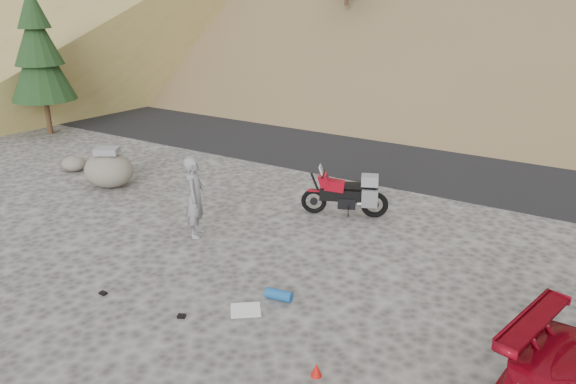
# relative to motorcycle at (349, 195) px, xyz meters

# --- Properties ---
(ground) EXTENTS (140.00, 140.00, 0.00)m
(ground) POSITION_rel_motorcycle_xyz_m (-1.39, -3.25, -0.52)
(ground) COLOR #43403E
(ground) RESTS_ON ground
(road) EXTENTS (120.00, 7.00, 0.05)m
(road) POSITION_rel_motorcycle_xyz_m (-1.39, 5.75, -0.52)
(road) COLOR black
(road) RESTS_ON ground
(conifer_verge) EXTENTS (2.20, 2.20, 5.04)m
(conifer_verge) POSITION_rel_motorcycle_xyz_m (-12.39, 1.25, 2.37)
(conifer_verge) COLOR #372214
(conifer_verge) RESTS_ON ground
(motorcycle) EXTENTS (1.92, 1.02, 1.21)m
(motorcycle) POSITION_rel_motorcycle_xyz_m (0.00, 0.00, 0.00)
(motorcycle) COLOR black
(motorcycle) RESTS_ON ground
(man) EXTENTS (0.65, 0.76, 1.75)m
(man) POSITION_rel_motorcycle_xyz_m (-2.30, -2.68, -0.52)
(man) COLOR gray
(man) RESTS_ON ground
(boulder) EXTENTS (1.68, 1.55, 1.08)m
(boulder) POSITION_rel_motorcycle_xyz_m (-6.29, -1.49, -0.05)
(boulder) COLOR #605C52
(boulder) RESTS_ON ground
(small_rock) EXTENTS (0.76, 0.69, 0.43)m
(small_rock) POSITION_rel_motorcycle_xyz_m (-8.18, -1.13, -0.30)
(small_rock) COLOR #605C52
(small_rock) RESTS_ON ground
(gear_white_cloth) EXTENTS (0.66, 0.65, 0.02)m
(gear_white_cloth) POSITION_rel_motorcycle_xyz_m (0.30, -4.56, -0.51)
(gear_white_cloth) COLOR white
(gear_white_cloth) RESTS_ON ground
(gear_blue_mat) EXTENTS (0.49, 0.26, 0.19)m
(gear_blue_mat) POSITION_rel_motorcycle_xyz_m (0.60, -3.99, -0.42)
(gear_blue_mat) COLOR #185292
(gear_blue_mat) RESTS_ON ground
(gear_funnel) EXTENTS (0.20, 0.20, 0.21)m
(gear_funnel) POSITION_rel_motorcycle_xyz_m (2.10, -5.40, -0.41)
(gear_funnel) COLOR red
(gear_funnel) RESTS_ON ground
(gear_glove_a) EXTENTS (0.13, 0.10, 0.04)m
(gear_glove_a) POSITION_rel_motorcycle_xyz_m (-2.13, -5.43, -0.50)
(gear_glove_a) COLOR black
(gear_glove_a) RESTS_ON ground
(gear_glove_b) EXTENTS (0.16, 0.14, 0.04)m
(gear_glove_b) POSITION_rel_motorcycle_xyz_m (-0.47, -5.27, -0.49)
(gear_glove_b) COLOR black
(gear_glove_b) RESTS_ON ground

